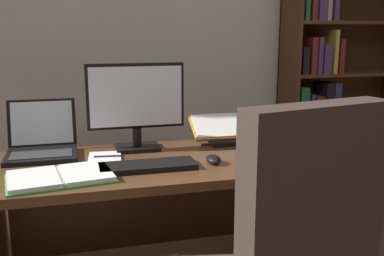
{
  "coord_description": "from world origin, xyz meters",
  "views": [
    {
      "loc": [
        -0.55,
        -0.7,
        1.31
      ],
      "look_at": [
        -0.05,
        1.21,
        0.87
      ],
      "focal_mm": 41.53,
      "sensor_mm": 36.0,
      "label": 1
    }
  ],
  "objects_px": {
    "monitor": "(136,106)",
    "coffee_mug": "(303,139)",
    "computer_mouse": "(213,159)",
    "keyboard": "(148,166)",
    "desk": "(170,192)",
    "open_binder": "(60,177)",
    "pen": "(109,156)",
    "laptop": "(42,144)",
    "notepad": "(105,158)",
    "reading_stand_with_book": "(220,129)",
    "bookshelf": "(331,83)"
  },
  "relations": [
    {
      "from": "desk",
      "to": "bookshelf",
      "type": "height_order",
      "value": "bookshelf"
    },
    {
      "from": "reading_stand_with_book",
      "to": "open_binder",
      "type": "distance_m",
      "value": 0.94
    },
    {
      "from": "open_binder",
      "to": "pen",
      "type": "distance_m",
      "value": 0.33
    },
    {
      "from": "monitor",
      "to": "laptop",
      "type": "xyz_separation_m",
      "value": [
        -0.46,
        0.01,
        -0.17
      ]
    },
    {
      "from": "keyboard",
      "to": "notepad",
      "type": "relative_size",
      "value": 2.0
    },
    {
      "from": "laptop",
      "to": "open_binder",
      "type": "xyz_separation_m",
      "value": [
        0.09,
        -0.4,
        -0.04
      ]
    },
    {
      "from": "monitor",
      "to": "keyboard",
      "type": "bearing_deg",
      "value": -90.0
    },
    {
      "from": "computer_mouse",
      "to": "reading_stand_with_book",
      "type": "bearing_deg",
      "value": 68.02
    },
    {
      "from": "laptop",
      "to": "keyboard",
      "type": "height_order",
      "value": "laptop"
    },
    {
      "from": "keyboard",
      "to": "coffee_mug",
      "type": "bearing_deg",
      "value": 8.14
    },
    {
      "from": "laptop",
      "to": "reading_stand_with_book",
      "type": "height_order",
      "value": "laptop"
    },
    {
      "from": "laptop",
      "to": "monitor",
      "type": "bearing_deg",
      "value": -1.16
    },
    {
      "from": "bookshelf",
      "to": "open_binder",
      "type": "distance_m",
      "value": 1.98
    },
    {
      "from": "desk",
      "to": "notepad",
      "type": "height_order",
      "value": "notepad"
    },
    {
      "from": "desk",
      "to": "coffee_mug",
      "type": "xyz_separation_m",
      "value": [
        0.67,
        -0.08,
        0.25
      ]
    },
    {
      "from": "laptop",
      "to": "reading_stand_with_book",
      "type": "bearing_deg",
      "value": 2.63
    },
    {
      "from": "keyboard",
      "to": "notepad",
      "type": "height_order",
      "value": "keyboard"
    },
    {
      "from": "open_binder",
      "to": "pen",
      "type": "xyz_separation_m",
      "value": [
        0.21,
        0.25,
        0.0
      ]
    },
    {
      "from": "monitor",
      "to": "coffee_mug",
      "type": "distance_m",
      "value": 0.85
    },
    {
      "from": "pen",
      "to": "coffee_mug",
      "type": "height_order",
      "value": "coffee_mug"
    },
    {
      "from": "notepad",
      "to": "keyboard",
      "type": "bearing_deg",
      "value": -48.42
    },
    {
      "from": "computer_mouse",
      "to": "open_binder",
      "type": "bearing_deg",
      "value": -175.71
    },
    {
      "from": "laptop",
      "to": "keyboard",
      "type": "distance_m",
      "value": 0.58
    },
    {
      "from": "monitor",
      "to": "notepad",
      "type": "xyz_separation_m",
      "value": [
        -0.17,
        -0.14,
        -0.22
      ]
    },
    {
      "from": "computer_mouse",
      "to": "coffee_mug",
      "type": "relative_size",
      "value": 0.95
    },
    {
      "from": "monitor",
      "to": "laptop",
      "type": "relative_size",
      "value": 1.48
    },
    {
      "from": "bookshelf",
      "to": "coffee_mug",
      "type": "height_order",
      "value": "bookshelf"
    },
    {
      "from": "open_binder",
      "to": "notepad",
      "type": "relative_size",
      "value": 2.16
    },
    {
      "from": "pen",
      "to": "coffee_mug",
      "type": "relative_size",
      "value": 1.27
    },
    {
      "from": "computer_mouse",
      "to": "notepad",
      "type": "distance_m",
      "value": 0.51
    },
    {
      "from": "pen",
      "to": "coffee_mug",
      "type": "distance_m",
      "value": 0.97
    },
    {
      "from": "computer_mouse",
      "to": "reading_stand_with_book",
      "type": "distance_m",
      "value": 0.42
    },
    {
      "from": "bookshelf",
      "to": "keyboard",
      "type": "height_order",
      "value": "bookshelf"
    },
    {
      "from": "desk",
      "to": "laptop",
      "type": "bearing_deg",
      "value": 165.52
    },
    {
      "from": "notepad",
      "to": "pen",
      "type": "distance_m",
      "value": 0.02
    },
    {
      "from": "bookshelf",
      "to": "pen",
      "type": "height_order",
      "value": "bookshelf"
    },
    {
      "from": "computer_mouse",
      "to": "keyboard",
      "type": "bearing_deg",
      "value": 180.0
    },
    {
      "from": "monitor",
      "to": "notepad",
      "type": "relative_size",
      "value": 2.32
    },
    {
      "from": "monitor",
      "to": "open_binder",
      "type": "xyz_separation_m",
      "value": [
        -0.37,
        -0.39,
        -0.21
      ]
    },
    {
      "from": "open_binder",
      "to": "desk",
      "type": "bearing_deg",
      "value": 17.06
    },
    {
      "from": "coffee_mug",
      "to": "computer_mouse",
      "type": "bearing_deg",
      "value": -167.19
    },
    {
      "from": "bookshelf",
      "to": "monitor",
      "type": "xyz_separation_m",
      "value": [
        -1.39,
        -0.49,
        -0.02
      ]
    },
    {
      "from": "pen",
      "to": "bookshelf",
      "type": "bearing_deg",
      "value": 22.23
    },
    {
      "from": "notepad",
      "to": "desk",
      "type": "bearing_deg",
      "value": -0.5
    },
    {
      "from": "computer_mouse",
      "to": "open_binder",
      "type": "distance_m",
      "value": 0.67
    },
    {
      "from": "bookshelf",
      "to": "open_binder",
      "type": "relative_size",
      "value": 4.5
    },
    {
      "from": "laptop",
      "to": "keyboard",
      "type": "xyz_separation_m",
      "value": [
        0.46,
        -0.35,
        -0.04
      ]
    },
    {
      "from": "open_binder",
      "to": "laptop",
      "type": "bearing_deg",
      "value": 94.69
    },
    {
      "from": "monitor",
      "to": "desk",
      "type": "bearing_deg",
      "value": -46.27
    },
    {
      "from": "laptop",
      "to": "coffee_mug",
      "type": "bearing_deg",
      "value": -10.34
    }
  ]
}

